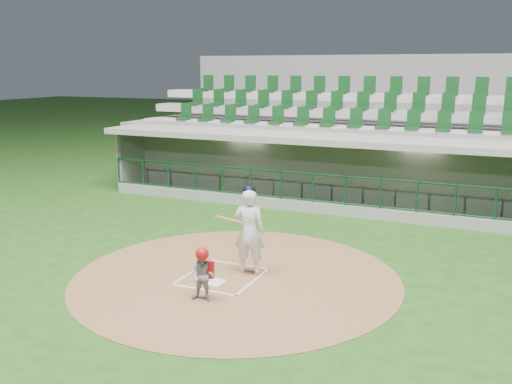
% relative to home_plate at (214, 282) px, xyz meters
% --- Properties ---
extents(ground, '(120.00, 120.00, 0.00)m').
position_rel_home_plate_xyz_m(ground, '(0.00, 0.70, -0.02)').
color(ground, '#1D4614').
rests_on(ground, ground).
extents(dirt_circle, '(7.20, 7.20, 0.01)m').
position_rel_home_plate_xyz_m(dirt_circle, '(0.30, 0.50, -0.02)').
color(dirt_circle, brown).
rests_on(dirt_circle, ground).
extents(home_plate, '(0.43, 0.43, 0.02)m').
position_rel_home_plate_xyz_m(home_plate, '(0.00, 0.00, 0.00)').
color(home_plate, white).
rests_on(home_plate, dirt_circle).
extents(batter_box_chalk, '(1.55, 1.80, 0.01)m').
position_rel_home_plate_xyz_m(batter_box_chalk, '(0.00, 0.40, -0.00)').
color(batter_box_chalk, silver).
rests_on(batter_box_chalk, ground).
extents(dugout_structure, '(16.40, 3.70, 3.00)m').
position_rel_home_plate_xyz_m(dugout_structure, '(0.11, 8.52, 0.93)').
color(dugout_structure, slate).
rests_on(dugout_structure, ground).
extents(seating_deck, '(17.00, 6.72, 5.15)m').
position_rel_home_plate_xyz_m(seating_deck, '(0.00, 11.61, 1.40)').
color(seating_deck, gray).
rests_on(seating_deck, ground).
extents(batter, '(0.92, 0.92, 2.01)m').
position_rel_home_plate_xyz_m(batter, '(0.45, 0.87, 0.99)').
color(batter, white).
rests_on(batter, dirt_circle).
extents(catcher, '(0.53, 0.43, 1.10)m').
position_rel_home_plate_xyz_m(catcher, '(0.26, -0.92, 0.54)').
color(catcher, '#939398').
rests_on(catcher, dirt_circle).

